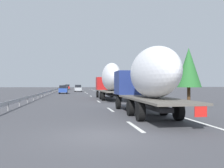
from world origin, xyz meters
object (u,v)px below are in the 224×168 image
road_sign (110,83)px  car_red_compact (67,87)px  car_silver_hatch (78,88)px  truck_trailing (147,78)px  car_black_suv (66,87)px  truck_lead (110,80)px  car_blue_sedan (63,89)px

road_sign → car_red_compact: bearing=12.1°
car_silver_hatch → truck_trailing: bearing=-176.2°
car_silver_hatch → car_black_suv: 20.44m
car_red_compact → car_black_suv: bearing=178.4°
road_sign → truck_lead: bearing=171.6°
car_black_suv → road_sign: size_ratio=1.28×
truck_trailing → car_red_compact: truck_trailing is taller
truck_lead → car_red_compact: (68.87, 7.11, -1.67)m
car_red_compact → road_sign: size_ratio=1.32×
truck_trailing → road_sign: (38.27, -3.10, -0.04)m
truck_trailing → car_blue_sedan: bearing=9.9°
car_red_compact → road_sign: (-47.76, -10.21, 1.42)m
truck_trailing → car_black_suv: (73.34, 7.46, -1.52)m
truck_trailing → car_silver_hatch: 53.42m
car_black_suv → road_sign: bearing=-163.2°
car_blue_sedan → car_red_compact: bearing=0.2°
truck_trailing → car_blue_sedan: (39.73, 6.92, -1.52)m
truck_trailing → car_black_suv: bearing=5.8°
truck_lead → truck_trailing: (-17.15, -0.00, -0.21)m
car_blue_sedan → road_sign: 10.23m
car_blue_sedan → car_red_compact: car_red_compact is taller
truck_lead → truck_trailing: bearing=-180.0°
truck_trailing → car_red_compact: bearing=4.7°
car_blue_sedan → car_black_suv: (33.61, 0.54, -0.00)m
truck_trailing → car_red_compact: size_ratio=2.75×
car_black_suv → road_sign: 36.66m
truck_lead → car_red_compact: 69.26m
car_silver_hatch → car_red_compact: (32.74, 3.58, 0.03)m
truck_trailing → car_silver_hatch: size_ratio=2.88×
car_black_suv → car_red_compact: (12.68, -0.35, 0.06)m
car_blue_sedan → car_red_compact: size_ratio=1.00×
truck_trailing → road_sign: size_ratio=3.64×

